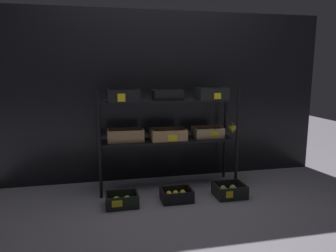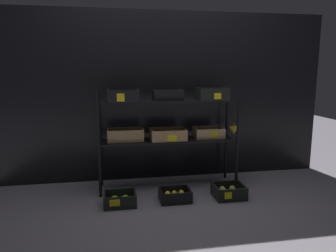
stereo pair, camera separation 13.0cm
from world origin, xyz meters
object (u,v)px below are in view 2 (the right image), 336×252
Objects in this scene: crate_ground_apple_green at (120,200)px; crate_ground_pear at (229,192)px; display_rack at (169,120)px; crate_ground_lemon at (175,196)px.

crate_ground_pear is (1.07, 0.00, 0.00)m from crate_ground_apple_green.
display_rack is 0.96m from crate_ground_apple_green.
display_rack is 0.95m from crate_ground_pear.
crate_ground_pear is (0.53, -0.41, -0.68)m from display_rack.
display_rack is 0.79m from crate_ground_lemon.
crate_ground_apple_green is 1.00× the size of crate_ground_pear.
crate_ground_apple_green is at bearing -178.56° from crate_ground_lemon.
display_rack is 5.15× the size of crate_ground_pear.
display_rack is 5.14× the size of crate_ground_apple_green.
display_rack is at bearing 36.92° from crate_ground_apple_green.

